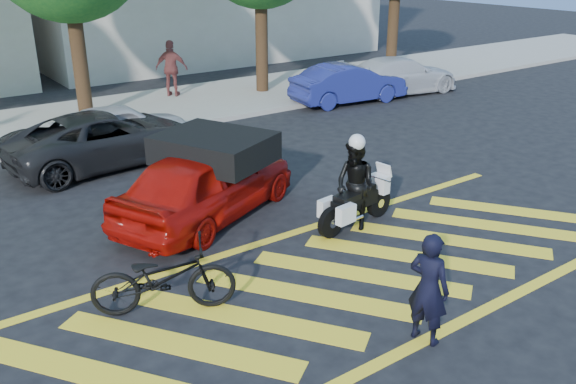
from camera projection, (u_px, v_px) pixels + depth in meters
ground at (336, 283)px, 9.82m from camera, size 90.00×90.00×0.00m
sidewalk at (87, 120)px, 18.83m from camera, size 60.00×5.00×0.15m
crosswalk at (334, 284)px, 9.79m from camera, size 12.33×4.00×0.01m
officer_bike at (428, 288)px, 8.11m from camera, size 0.52×0.67×1.61m
bicycle at (163, 278)px, 8.88m from camera, size 2.21×1.57×1.10m
police_motorcycle at (355, 204)px, 11.62m from camera, size 1.98×0.70×0.88m
officer_moto at (355, 185)px, 11.48m from camera, size 0.76×0.91×1.72m
red_convertible at (207, 182)px, 11.96m from camera, size 4.68×3.40×1.48m
parked_mid_left at (105, 138)px, 14.96m from camera, size 4.96×2.64×1.33m
parked_mid_right at (121, 126)px, 16.19m from camera, size 3.66×1.68×1.22m
parked_right at (349, 84)px, 20.94m from camera, size 4.20×1.89×1.34m
parked_far_right at (400, 75)px, 22.29m from camera, size 4.76×2.33×1.33m
pedestrian_right at (172, 68)px, 21.16m from camera, size 1.15×1.10×1.93m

